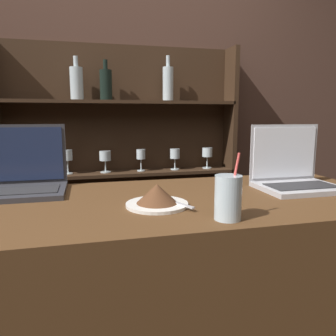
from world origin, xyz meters
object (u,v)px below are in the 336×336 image
cake_plate (157,197)px  water_glass (228,197)px  laptop_far (293,174)px  laptop_near (21,178)px

cake_plate → water_glass: bearing=-47.8°
laptop_far → cake_plate: laptop_far is taller
water_glass → cake_plate: bearing=132.2°
laptop_near → water_glass: bearing=-38.3°
laptop_far → water_glass: size_ratio=1.64×
laptop_far → cake_plate: (-0.57, -0.13, -0.02)m
laptop_near → cake_plate: size_ratio=1.60×
water_glass → laptop_far: bearing=36.4°
laptop_far → cake_plate: size_ratio=1.53×
laptop_far → water_glass: bearing=-143.6°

